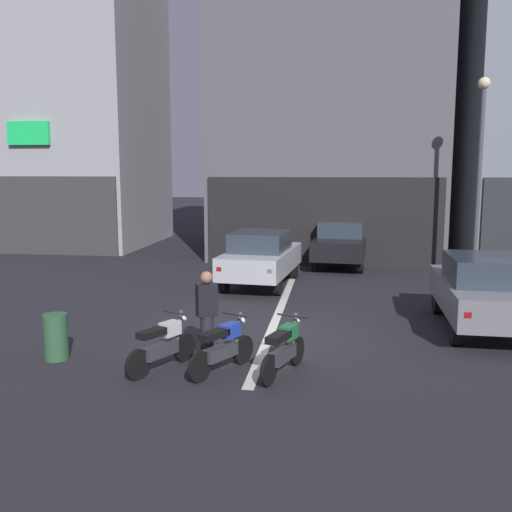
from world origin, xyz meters
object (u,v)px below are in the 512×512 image
at_px(car_silver_crossing_near, 261,256).
at_px(street_lamp, 480,158).
at_px(car_grey_parked_kerbside, 484,290).
at_px(person_by_motorcycles, 207,316).
at_px(trash_bin, 56,337).
at_px(car_black_down_street, 341,242).
at_px(motorcycle_green_row_centre, 284,349).
at_px(motorcycle_blue_row_left_mid, 223,346).
at_px(motorcycle_white_row_leftmost, 163,344).

height_order(car_silver_crossing_near, street_lamp, street_lamp).
bearing_deg(car_grey_parked_kerbside, street_lamp, 79.15).
bearing_deg(street_lamp, person_by_motorcycles, -127.24).
bearing_deg(trash_bin, car_black_down_street, 64.87).
relative_size(street_lamp, person_by_motorcycles, 3.72).
height_order(car_silver_crossing_near, car_black_down_street, same).
bearing_deg(car_black_down_street, car_silver_crossing_near, -121.74).
height_order(motorcycle_green_row_centre, person_by_motorcycles, person_by_motorcycles).
distance_m(car_silver_crossing_near, person_by_motorcycles, 7.09).
relative_size(car_grey_parked_kerbside, person_by_motorcycles, 2.49).
height_order(car_black_down_street, motorcycle_blue_row_left_mid, car_black_down_street).
relative_size(person_by_motorcycles, trash_bin, 1.96).
xyz_separation_m(motorcycle_white_row_leftmost, person_by_motorcycles, (0.67, 0.53, 0.40)).
height_order(car_silver_crossing_near, trash_bin, car_silver_crossing_near).
xyz_separation_m(car_grey_parked_kerbside, motorcycle_green_row_centre, (-4.05, -3.38, -0.43)).
distance_m(car_grey_parked_kerbside, street_lamp, 6.58).
xyz_separation_m(car_silver_crossing_near, motorcycle_green_row_centre, (1.37, -7.57, -0.43)).
height_order(street_lamp, motorcycle_blue_row_left_mid, street_lamp).
distance_m(street_lamp, motorcycle_white_row_leftmost, 12.21).
relative_size(car_black_down_street, trash_bin, 4.99).
distance_m(street_lamp, motorcycle_green_row_centre, 11.04).
bearing_deg(trash_bin, car_silver_crossing_near, 68.73).
bearing_deg(person_by_motorcycles, motorcycle_white_row_leftmost, -141.52).
bearing_deg(motorcycle_green_row_centre, car_grey_parked_kerbside, 39.86).
bearing_deg(trash_bin, motorcycle_blue_row_left_mid, -4.60).
relative_size(car_silver_crossing_near, car_black_down_street, 1.00).
bearing_deg(trash_bin, street_lamp, 43.58).
xyz_separation_m(motorcycle_blue_row_left_mid, motorcycle_green_row_centre, (1.05, 0.03, 0.00)).
xyz_separation_m(motorcycle_white_row_leftmost, motorcycle_green_row_centre, (2.11, 0.05, 0.00)).
bearing_deg(street_lamp, car_silver_crossing_near, -166.31).
xyz_separation_m(motorcycle_white_row_leftmost, motorcycle_blue_row_left_mid, (1.06, 0.03, 0.00)).
height_order(motorcycle_blue_row_left_mid, person_by_motorcycles, person_by_motorcycles).
bearing_deg(motorcycle_green_row_centre, car_silver_crossing_near, 100.25).
relative_size(car_black_down_street, motorcycle_blue_row_left_mid, 2.84).
xyz_separation_m(car_silver_crossing_near, trash_bin, (-2.86, -7.34, -0.46)).
distance_m(car_silver_crossing_near, trash_bin, 7.89).
distance_m(street_lamp, motorcycle_blue_row_left_mid, 11.59).
height_order(car_grey_parked_kerbside, street_lamp, street_lamp).
relative_size(motorcycle_white_row_leftmost, motorcycle_blue_row_left_mid, 1.01).
bearing_deg(motorcycle_green_row_centre, street_lamp, 60.62).
xyz_separation_m(motorcycle_green_row_centre, person_by_motorcycles, (-1.44, 0.48, 0.40)).
bearing_deg(person_by_motorcycles, motorcycle_blue_row_left_mid, -52.63).
xyz_separation_m(car_black_down_street, street_lamp, (4.11, -2.32, 2.94)).
bearing_deg(trash_bin, motorcycle_green_row_centre, -3.10).
height_order(car_grey_parked_kerbside, motorcycle_green_row_centre, car_grey_parked_kerbside).
xyz_separation_m(street_lamp, person_by_motorcycles, (-6.60, -8.68, -2.97)).
xyz_separation_m(car_silver_crossing_near, street_lamp, (6.53, 1.59, 2.94)).
xyz_separation_m(car_silver_crossing_near, car_black_down_street, (2.42, 3.91, 0.00)).
height_order(car_silver_crossing_near, motorcycle_white_row_leftmost, car_silver_crossing_near).
distance_m(car_grey_parked_kerbside, person_by_motorcycles, 6.21).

